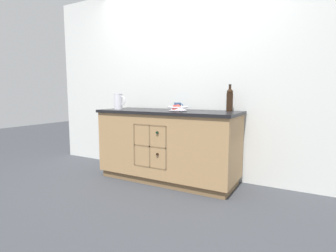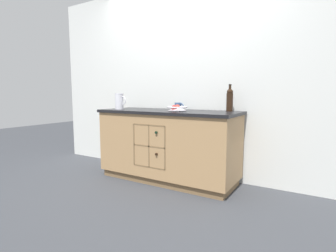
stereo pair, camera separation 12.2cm
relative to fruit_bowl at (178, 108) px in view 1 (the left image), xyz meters
The scene contains 7 objects.
ground_plane 0.95m from the fruit_bowl, 149.45° to the left, with size 14.00×14.00×0.00m, color #383A3F.
back_wall 0.64m from the fruit_bowl, 110.98° to the left, with size 4.40×0.06×2.55m, color silver.
kitchen_island 0.52m from the fruit_bowl, 149.99° to the left, with size 1.75×0.66×0.88m.
fruit_bowl is the anchor object (origin of this frame).
white_pitcher 0.86m from the fruit_bowl, behind, with size 0.17×0.11×0.21m.
ceramic_mug 0.37m from the fruit_bowl, 116.62° to the left, with size 0.13×0.09×0.09m.
standing_wine_bottle 0.62m from the fruit_bowl, 32.85° to the left, with size 0.08×0.08×0.31m.
Camera 1 is at (1.56, -2.81, 1.08)m, focal length 28.00 mm.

